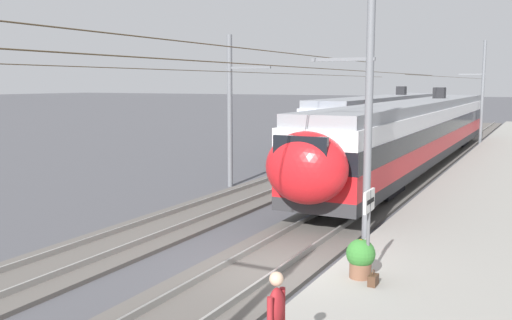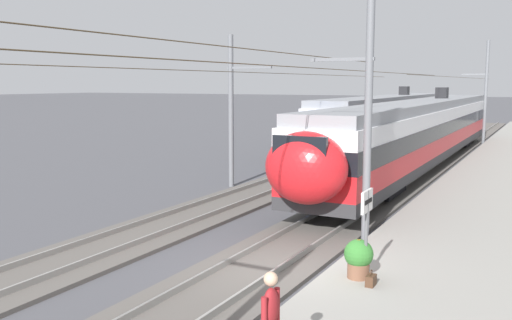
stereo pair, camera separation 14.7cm
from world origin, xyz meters
name	(u,v)px [view 1 (the left image)]	position (x,y,z in m)	size (l,w,h in m)	color
ground_plane	(287,276)	(0.00, 0.00, 0.00)	(400.00, 400.00, 0.00)	#4C4C51
platform_slab	(462,298)	(0.00, -4.21, 0.18)	(120.00, 6.19, 0.36)	gray
track_near	(257,269)	(0.00, 0.84, 0.07)	(120.00, 3.00, 0.28)	#5B5651
track_far	(116,245)	(0.00, 5.59, 0.07)	(120.00, 3.00, 0.28)	#5B5651
train_near_platform	(420,129)	(20.20, 0.84, 2.23)	(35.40, 2.91, 4.27)	#2D2D30
train_far_track	(385,117)	(30.76, 5.59, 2.23)	(30.21, 3.01, 4.27)	#2D2D30
catenary_mast_mid	(365,108)	(3.94, -0.75, 4.10)	(38.28, 2.00, 7.96)	slate
catenary_mast_east	(481,92)	(35.16, -0.76, 4.17)	(38.28, 2.00, 8.12)	slate
catenary_mast_far_side	(233,108)	(10.19, 7.38, 3.70)	(38.28, 2.24, 7.03)	slate
platform_sign	(369,214)	(-0.32, -2.17, 1.90)	(0.70, 0.08, 2.10)	#59595B
passenger_walking	(276,319)	(-5.23, -2.18, 1.30)	(0.53, 0.22, 1.69)	#383842
handbag_near_sign	(373,280)	(-0.61, -2.39, 0.49)	(0.32, 0.18, 0.37)	#472D1E
potted_plant_by_shelter	(361,256)	(-0.24, -1.98, 0.87)	(0.68, 0.68, 0.91)	brown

